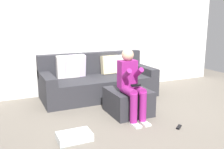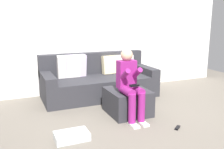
% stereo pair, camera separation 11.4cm
% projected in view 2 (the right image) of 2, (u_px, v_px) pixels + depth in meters
% --- Properties ---
extents(ground_plane, '(7.76, 7.76, 0.00)m').
position_uv_depth(ground_plane, '(151.00, 122.00, 3.78)').
color(ground_plane, '#6B6359').
extents(wall_back, '(5.97, 0.10, 2.77)m').
position_uv_depth(wall_back, '(102.00, 26.00, 5.33)').
color(wall_back, white).
rests_on(wall_back, ground_plane).
extents(couch_sectional, '(2.23, 0.98, 0.84)m').
position_uv_depth(couch_sectional, '(98.00, 80.00, 5.04)').
color(couch_sectional, '#2D2D33').
rests_on(couch_sectional, ground_plane).
extents(ottoman, '(0.63, 0.69, 0.40)m').
position_uv_depth(ottoman, '(127.00, 101.00, 4.09)').
color(ottoman, '#2D2D33').
rests_on(ottoman, ground_plane).
extents(person_seated, '(0.29, 0.62, 1.08)m').
position_uv_depth(person_seated, '(130.00, 83.00, 3.79)').
color(person_seated, '#8C1E72').
rests_on(person_seated, ground_plane).
extents(storage_bin, '(0.44, 0.28, 0.10)m').
position_uv_depth(storage_bin, '(72.00, 136.00, 3.21)').
color(storage_bin, silver).
rests_on(storage_bin, ground_plane).
extents(remote_near_ottoman, '(0.14, 0.12, 0.02)m').
position_uv_depth(remote_near_ottoman, '(177.00, 128.00, 3.55)').
color(remote_near_ottoman, black).
rests_on(remote_near_ottoman, ground_plane).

